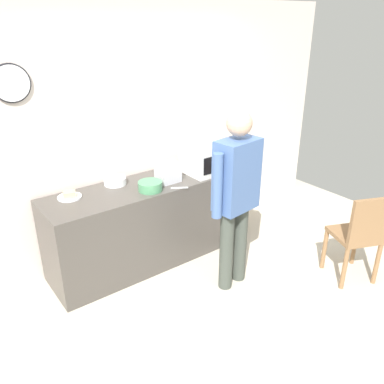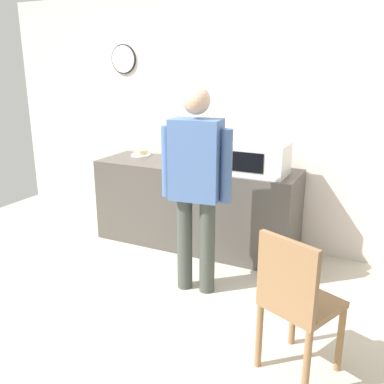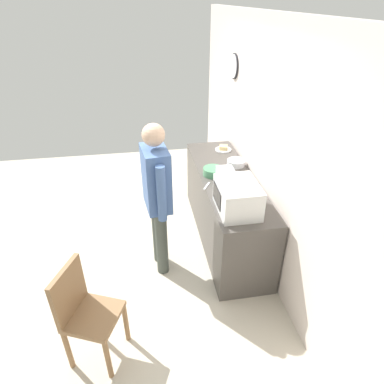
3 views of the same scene
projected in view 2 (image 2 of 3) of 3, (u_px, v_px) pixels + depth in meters
The scene contains 12 objects.
ground_plane at pixel (142, 300), 3.51m from camera, with size 6.00×6.00×0.00m, color beige.
back_wall at pixel (219, 120), 4.51m from camera, with size 5.40×0.13×2.60m.
kitchen_counter at pixel (195, 206), 4.48m from camera, with size 2.13×0.62×0.88m, color #4C4742.
microwave at pixel (260, 159), 3.93m from camera, with size 0.50×0.39×0.30m.
sandwich_plate at pixel (141, 154), 4.79m from camera, with size 0.22×0.22×0.07m.
salad_bowl at pixel (181, 156), 4.61m from camera, with size 0.22×0.22×0.07m, color white.
cereal_bowl at pixel (183, 163), 4.23m from camera, with size 0.23×0.23×0.09m, color #4C8E60.
toaster at pixel (210, 159), 4.17m from camera, with size 0.22×0.18×0.20m, color silver.
fork_utensil at pixel (201, 173), 4.02m from camera, with size 0.17×0.02×0.01m, color silver.
spoon_utensil at pixel (241, 165), 4.31m from camera, with size 0.17×0.02×0.01m, color silver.
person_standing at pixel (196, 177), 3.41m from camera, with size 0.59×0.29×1.72m.
wooden_chair at pixel (295, 300), 2.53m from camera, with size 0.53×0.53×0.94m.
Camera 2 is at (1.74, -2.60, 1.87)m, focal length 39.69 mm.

